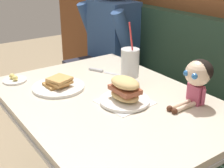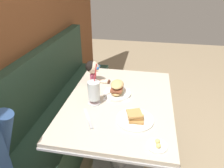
{
  "view_description": "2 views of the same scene",
  "coord_description": "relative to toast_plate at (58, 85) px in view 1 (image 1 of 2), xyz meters",
  "views": [
    {
      "loc": [
        1.03,
        -0.53,
        1.33
      ],
      "look_at": [
        0.05,
        0.16,
        0.83
      ],
      "focal_mm": 49.2,
      "sensor_mm": 36.0,
      "label": 1
    },
    {
      "loc": [
        -1.34,
        -0.01,
        1.62
      ],
      "look_at": [
        0.07,
        0.25,
        0.84
      ],
      "focal_mm": 33.22,
      "sensor_mm": 36.0,
      "label": 2
    }
  ],
  "objects": [
    {
      "name": "booth_bench",
      "position": [
        0.23,
        0.77,
        -0.43
      ],
      "size": [
        2.6,
        0.48,
        1.0
      ],
      "color": "#233D2D",
      "rests_on": "ground"
    },
    {
      "name": "diner_table",
      "position": [
        0.23,
        0.14,
        -0.21
      ],
      "size": [
        1.11,
        0.81,
        0.74
      ],
      "color": "beige",
      "rests_on": "ground"
    },
    {
      "name": "toast_plate",
      "position": [
        0.0,
        0.0,
        0.0
      ],
      "size": [
        0.25,
        0.25,
        0.06
      ],
      "color": "white",
      "rests_on": "diner_table"
    },
    {
      "name": "milkshake_glass",
      "position": [
        0.15,
        0.32,
        0.08
      ],
      "size": [
        0.1,
        0.1,
        0.32
      ],
      "color": "silver",
      "rests_on": "diner_table"
    },
    {
      "name": "sandwich_plate",
      "position": [
        0.31,
        0.17,
        0.03
      ],
      "size": [
        0.22,
        0.22,
        0.12
      ],
      "color": "white",
      "rests_on": "diner_table"
    },
    {
      "name": "butter_saucer",
      "position": [
        -0.21,
        -0.14,
        -0.01
      ],
      "size": [
        0.12,
        0.12,
        0.04
      ],
      "color": "white",
      "rests_on": "diner_table"
    },
    {
      "name": "butter_knife",
      "position": [
        -0.07,
        0.29,
        -0.01
      ],
      "size": [
        0.22,
        0.13,
        0.01
      ],
      "color": "silver",
      "rests_on": "diner_table"
    },
    {
      "name": "seated_doll",
      "position": [
        0.49,
        0.41,
        0.11
      ],
      "size": [
        0.11,
        0.22,
        0.2
      ],
      "color": "#B74C6B",
      "rests_on": "diner_table"
    },
    {
      "name": "diner_patron",
      "position": [
        -0.62,
        0.72,
        -0.01
      ],
      "size": [
        0.55,
        0.48,
        0.81
      ],
      "color": "#2D4C7F",
      "rests_on": "booth_bench"
    }
  ]
}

